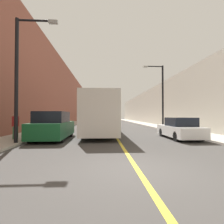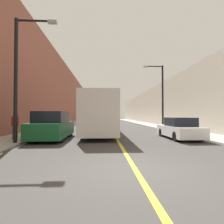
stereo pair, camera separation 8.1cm
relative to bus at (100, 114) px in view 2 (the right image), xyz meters
name	(u,v)px [view 2 (the right image)]	position (x,y,z in m)	size (l,w,h in m)	color
ground_plane	(136,170)	(1.23, -10.72, -1.73)	(200.00, 200.00, 0.00)	#3F3D3A
sidewalk_left	(73,123)	(-5.58, 19.28, -1.66)	(2.64, 72.00, 0.13)	#B2AA9E
sidewalk_right	(141,123)	(8.04, 19.28, -1.66)	(2.64, 72.00, 0.13)	#B2AA9E
building_row_left	(57,94)	(-8.91, 19.28, 4.09)	(4.00, 72.00, 11.62)	brown
building_row_right	(157,107)	(11.36, 19.28, 1.64)	(4.00, 72.00, 6.72)	#B7B2A3
road_center_line	(107,123)	(1.23, 19.28, -1.72)	(0.16, 72.00, 0.01)	gold
bus	(100,114)	(0.00, 0.00, 0.00)	(2.55, 11.47, 3.22)	silver
parked_suv_left	(53,126)	(-3.13, -3.87, -0.86)	(2.04, 4.86, 1.87)	#145128
car_right_near	(179,129)	(5.57, -4.01, -1.06)	(1.79, 4.25, 1.47)	silver
street_lamp_left	(20,71)	(-4.36, -5.97, 2.35)	(2.33, 0.24, 6.91)	black
street_lamp_right	(161,93)	(6.82, 3.40, 2.46)	(2.33, 0.24, 7.13)	black
pedestrian	(15,125)	(-5.29, -4.52, -0.74)	(0.37, 0.23, 1.67)	#336B47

